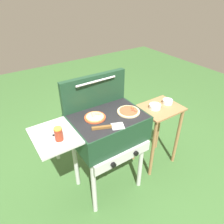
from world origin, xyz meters
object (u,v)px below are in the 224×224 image
at_px(pizza_pepperoni, 129,111).
at_px(prep_table, 158,124).
at_px(pizza_cheese, 95,117).
at_px(grill, 106,130).
at_px(sauce_jar, 59,134).
at_px(topping_bowl_far, 168,102).
at_px(topping_bowl_near, 155,107).
at_px(spatula, 108,127).

relative_size(pizza_pepperoni, prep_table, 0.26).
bearing_deg(pizza_cheese, grill, -20.63).
xyz_separation_m(grill, sauce_jar, (-0.45, -0.07, 0.20)).
bearing_deg(prep_table, topping_bowl_far, 7.05).
height_order(grill, prep_table, grill).
bearing_deg(topping_bowl_far, prep_table, -172.95).
height_order(grill, sauce_jar, sauce_jar).
xyz_separation_m(prep_table, topping_bowl_near, (-0.06, 0.02, 0.24)).
distance_m(grill, topping_bowl_far, 0.80).
distance_m(grill, topping_bowl_near, 0.61).
xyz_separation_m(pizza_cheese, prep_table, (0.76, -0.03, -0.37)).
relative_size(pizza_pepperoni, spatula, 0.77).
distance_m(prep_table, topping_bowl_far, 0.27).
distance_m(prep_table, topping_bowl_near, 0.25).
bearing_deg(pizza_cheese, pizza_pepperoni, -16.39).
bearing_deg(prep_table, pizza_pepperoni, -172.99).
relative_size(sauce_jar, topping_bowl_near, 0.90).
relative_size(pizza_cheese, topping_bowl_far, 1.69).
xyz_separation_m(pizza_cheese, topping_bowl_far, (0.89, -0.01, -0.13)).
height_order(grill, pizza_pepperoni, pizza_pepperoni).
xyz_separation_m(pizza_pepperoni, spatula, (-0.28, -0.09, -0.00)).
height_order(pizza_cheese, pizza_pepperoni, same).
xyz_separation_m(spatula, topping_bowl_far, (0.87, 0.17, -0.12)).
distance_m(spatula, topping_bowl_far, 0.89).
distance_m(grill, prep_table, 0.71).
relative_size(prep_table, topping_bowl_far, 7.11).
xyz_separation_m(grill, pizza_pepperoni, (0.21, -0.05, 0.15)).
bearing_deg(grill, sauce_jar, -171.25).
height_order(pizza_pepperoni, spatula, pizza_pepperoni).
bearing_deg(topping_bowl_far, spatula, -169.17).
distance_m(spatula, prep_table, 0.84).
xyz_separation_m(pizza_cheese, pizza_pepperoni, (0.30, -0.09, -0.00)).
bearing_deg(topping_bowl_far, pizza_pepperoni, -172.98).
height_order(prep_table, topping_bowl_near, topping_bowl_near).
bearing_deg(pizza_cheese, spatula, -84.07).
relative_size(pizza_cheese, sauce_jar, 1.68).
distance_m(sauce_jar, prep_table, 1.20).
bearing_deg(topping_bowl_near, grill, -178.12).
xyz_separation_m(grill, prep_table, (0.67, 0.00, -0.21)).
bearing_deg(pizza_pepperoni, topping_bowl_far, 7.02).
height_order(pizza_cheese, sauce_jar, sauce_jar).
height_order(grill, topping_bowl_near, grill).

